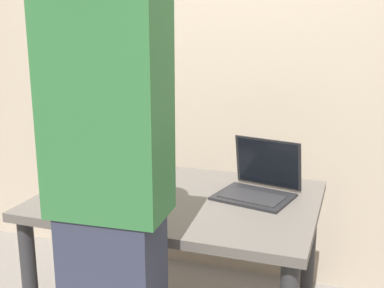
% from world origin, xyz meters
% --- Properties ---
extents(desk, '(1.24, 0.87, 0.75)m').
position_xyz_m(desk, '(0.00, 0.00, 0.64)').
color(desk, '#56514C').
rests_on(desk, ground).
extents(laptop, '(0.38, 0.37, 0.25)m').
position_xyz_m(laptop, '(0.34, 0.14, 0.81)').
color(laptop, black).
rests_on(laptop, desk).
extents(beer_bottle_dark, '(0.08, 0.08, 0.31)m').
position_xyz_m(beer_bottle_dark, '(-0.35, 0.21, 0.87)').
color(beer_bottle_dark, '#472B14').
rests_on(beer_bottle_dark, desk).
extents(beer_bottle_brown, '(0.07, 0.07, 0.29)m').
position_xyz_m(beer_bottle_brown, '(-0.44, 0.14, 0.85)').
color(beer_bottle_brown, '#1E5123').
rests_on(beer_bottle_brown, desk).
extents(person_figure, '(0.40, 0.31, 1.84)m').
position_xyz_m(person_figure, '(-0.01, -0.62, 0.95)').
color(person_figure, '#2D3347').
rests_on(person_figure, ground).
extents(back_wall, '(6.00, 0.10, 2.60)m').
position_xyz_m(back_wall, '(0.00, 0.82, 1.30)').
color(back_wall, tan).
rests_on(back_wall, ground).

